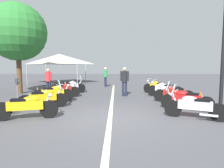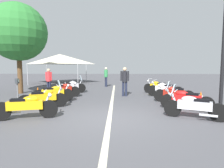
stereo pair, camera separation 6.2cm
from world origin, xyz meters
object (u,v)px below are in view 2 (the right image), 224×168
at_px(bystander_3, 106,75).
at_px(event_tent, 60,59).
at_px(motorcycle_right_row_3, 165,89).
at_px(motorcycle_left_row_4, 70,86).
at_px(bystander_1, 49,79).
at_px(motorcycle_left_row_3, 64,90).
at_px(motorcycle_right_row_4, 158,87).
at_px(parking_meter, 17,87).
at_px(motorcycle_left_row_2, 53,93).
at_px(traffic_cone_1, 201,97).
at_px(motorcycle_right_row_2, 173,94).
at_px(traffic_cone_0, 38,92).
at_px(motorcycle_right_row_1, 186,99).
at_px(roadside_tree_0, 18,32).
at_px(motorcycle_left_row_0, 26,106).
at_px(bystander_2, 125,79).
at_px(motorcycle_left_row_1, 44,98).
at_px(motorcycle_right_row_0, 193,106).

distance_m(bystander_3, event_tent, 6.65).
relative_size(motorcycle_right_row_3, event_tent, 0.35).
distance_m(motorcycle_left_row_4, bystander_1, 1.52).
distance_m(motorcycle_left_row_3, bystander_1, 2.02).
height_order(motorcycle_left_row_3, event_tent, event_tent).
distance_m(motorcycle_left_row_3, event_tent, 10.25).
distance_m(motorcycle_right_row_4, parking_meter, 8.47).
distance_m(motorcycle_left_row_2, traffic_cone_1, 7.51).
height_order(motorcycle_right_row_2, bystander_1, bystander_1).
bearing_deg(motorcycle_left_row_3, traffic_cone_0, 164.54).
bearing_deg(motorcycle_right_row_1, roadside_tree_0, -0.15).
relative_size(motorcycle_left_row_0, bystander_1, 1.26).
bearing_deg(bystander_2, motorcycle_right_row_4, -61.96).
relative_size(bystander_2, event_tent, 0.32).
bearing_deg(traffic_cone_0, motorcycle_right_row_4, -79.34).
bearing_deg(bystander_3, bystander_1, -157.37).
xyz_separation_m(motorcycle_left_row_1, bystander_2, (3.44, -3.70, 0.59)).
xyz_separation_m(traffic_cone_1, event_tent, (11.19, 10.53, 2.36)).
xyz_separation_m(motorcycle_left_row_1, traffic_cone_1, (1.35, -7.44, -0.17)).
bearing_deg(motorcycle_right_row_4, motorcycle_left_row_4, 31.86).
xyz_separation_m(motorcycle_left_row_1, motorcycle_right_row_1, (-0.16, -6.12, -0.00)).
bearing_deg(traffic_cone_0, motorcycle_left_row_1, -152.81).
xyz_separation_m(motorcycle_left_row_4, bystander_2, (-1.16, -3.67, 0.58)).
bearing_deg(bystander_1, event_tent, -146.62).
height_order(bystander_2, bystander_3, bystander_2).
relative_size(traffic_cone_0, bystander_1, 0.36).
bearing_deg(motorcycle_right_row_1, motorcycle_left_row_3, -1.76).
relative_size(motorcycle_left_row_2, motorcycle_right_row_3, 1.05).
bearing_deg(bystander_3, traffic_cone_0, -152.38).
distance_m(parking_meter, bystander_3, 9.33).
xyz_separation_m(motorcycle_left_row_1, motorcycle_left_row_3, (3.02, -0.01, -0.01)).
height_order(motorcycle_right_row_1, event_tent, event_tent).
xyz_separation_m(motorcycle_right_row_1, parking_meter, (0.39, 7.40, 0.43)).
bearing_deg(traffic_cone_0, motorcycle_right_row_1, -113.09).
bearing_deg(motorcycle_left_row_3, motorcycle_left_row_4, 77.86).
distance_m(motorcycle_left_row_0, motorcycle_right_row_0, 5.85).
height_order(traffic_cone_0, roadside_tree_0, roadside_tree_0).
height_order(motorcycle_left_row_4, bystander_2, bystander_2).
xyz_separation_m(motorcycle_right_row_2, traffic_cone_0, (1.67, 7.72, -0.17)).
height_order(motorcycle_right_row_2, event_tent, event_tent).
relative_size(motorcycle_right_row_3, traffic_cone_1, 3.15).
bearing_deg(bystander_1, bystander_3, 162.80).
bearing_deg(motorcycle_right_row_1, motorcycle_right_row_3, -63.83).
bearing_deg(parking_meter, bystander_3, 67.96).
relative_size(motorcycle_left_row_3, bystander_2, 1.10).
distance_m(motorcycle_left_row_3, traffic_cone_1, 7.61).
distance_m(motorcycle_left_row_2, motorcycle_right_row_0, 6.68).
distance_m(motorcycle_left_row_2, roadside_tree_0, 5.74).
height_order(motorcycle_right_row_3, parking_meter, parking_meter).
distance_m(motorcycle_left_row_3, motorcycle_right_row_2, 6.29).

